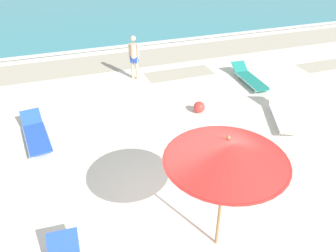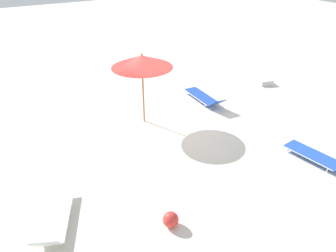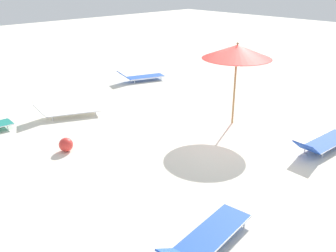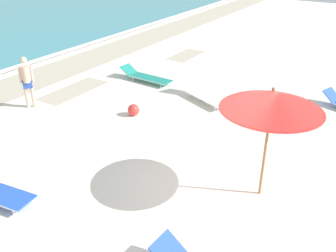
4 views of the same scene
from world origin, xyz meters
name	(u,v)px [view 2 (image 2 of 4)]	position (x,y,z in m)	size (l,w,h in m)	color
ground_plane	(174,132)	(0.00, 0.01, -0.08)	(60.00, 60.00, 0.16)	silver
beach_umbrella	(142,62)	(0.60, -1.14, 2.29)	(2.12, 2.12, 2.58)	#9E7547
lounger_stack	(259,77)	(-6.12, -2.08, 0.12)	(1.12, 1.95, 0.24)	white
sun_lounger_under_umbrella	(204,97)	(-2.31, -1.38, 0.21)	(0.75, 2.35, 0.51)	blue
sun_lounger_beside_umbrella	(55,220)	(4.77, 2.44, 0.22)	(1.42, 2.21, 0.62)	white
sun_lounger_near_water_right	(319,157)	(-2.70, 3.91, 0.21)	(0.87, 2.20, 0.48)	blue
beach_ball	(171,220)	(2.45, 3.78, 0.19)	(0.38, 0.38, 0.38)	red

